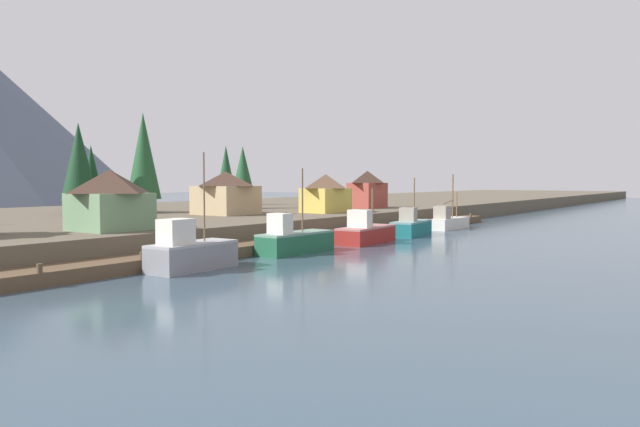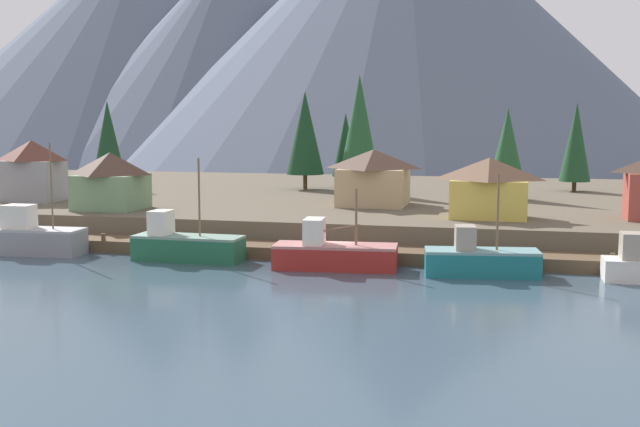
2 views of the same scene
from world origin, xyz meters
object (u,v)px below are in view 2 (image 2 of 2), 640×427
Objects in this scene: conifer_back_right at (576,142)px; conifer_back_left at (507,149)px; fishing_boat_grey at (36,237)px; fishing_boat_teal at (480,260)px; house_tan at (373,177)px; conifer_mid_right at (359,126)px; conifer_mid_left at (108,139)px; house_yellow at (489,187)px; house_grey at (32,170)px; conifer_near_right at (305,133)px; house_green at (111,180)px; fishing_boat_green at (186,245)px; conifer_near_left at (346,145)px; fishing_boat_red at (333,254)px.

conifer_back_left is at bearing -124.34° from conifer_back_right.
fishing_boat_grey reaches higher than fishing_boat_teal.
conifer_mid_right is (-3.72, 11.84, 4.89)m from house_tan.
conifer_mid_left is 0.80× the size of conifer_mid_right.
house_grey is (-46.75, 3.19, 0.56)m from house_yellow.
conifer_near_right is at bearing 153.94° from conifer_mid_right.
house_green is 28.06m from conifer_near_right.
house_grey is at bearing 147.80° from fishing_boat_green.
conifer_back_right is (56.89, 7.11, -0.18)m from conifer_mid_left.
conifer_near_right is (24.18, 20.00, 3.61)m from house_grey.
conifer_back_right is at bearing 2.60° from conifer_near_left.
house_yellow is (0.13, 13.17, 4.07)m from fishing_boat_teal.
house_grey is (-11.55, 4.72, 0.48)m from house_green.
fishing_boat_red is (25.16, -0.35, -0.26)m from fishing_boat_grey.
conifer_near_right reaches higher than fishing_boat_grey.
house_tan is 38.78m from conifer_mid_left.
conifer_mid_right reaches higher than house_tan.
house_grey reaches higher than house_tan.
conifer_near_left is at bearing 59.37° from house_green.
conifer_back_left is at bearing 51.86° from fishing_boat_green.
conifer_mid_right is at bearing 127.81° from house_yellow.
conifer_back_left is at bearing -27.27° from conifer_near_left.
house_green is at bearing -133.48° from conifer_mid_right.
fishing_boat_green is 52.36m from conifer_back_right.
conifer_near_left reaches higher than house_green.
fishing_boat_grey is 32.24m from house_tan.
house_green is (-35.07, 11.64, 4.15)m from fishing_boat_teal.
conifer_mid_right is at bearing 46.52° from house_green.
house_tan is (-11.34, 20.90, 4.23)m from fishing_boat_teal.
fishing_boat_grey is 1.50× the size of house_green.
house_tan is 1.03× the size of house_yellow.
conifer_mid_right is at bearing 107.42° from house_tan.
house_green is at bearing 83.14° from fishing_boat_grey.
conifer_mid_left reaches higher than fishing_boat_red.
conifer_back_left is (49.10, -4.28, -0.63)m from conifer_mid_left.
fishing_boat_green is at bearing -129.44° from conifer_back_left.
house_tan is at bearing 7.35° from house_grey.
conifer_mid_right reaches higher than conifer_near_right.
conifer_near_left is 0.78× the size of conifer_near_right.
conifer_back_right is at bearing 8.98° from conifer_near_right.
conifer_near_left is at bearing 41.66° from conifer_near_right.
conifer_back_right is (32.00, 40.83, 7.12)m from fishing_boat_green.
fishing_boat_grey is at bearing 173.85° from fishing_boat_red.
conifer_near_right reaches higher than conifer_back_right.
house_green is (-24.35, 11.62, 4.14)m from fishing_boat_red.
conifer_near_left is 29.99m from conifer_mid_left.
house_grey is 0.68× the size of conifer_near_left.
house_tan reaches higher than house_yellow.
conifer_mid_left is (-11.73, 33.89, 7.13)m from fishing_boat_grey.
conifer_mid_left is at bearing 156.18° from house_yellow.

